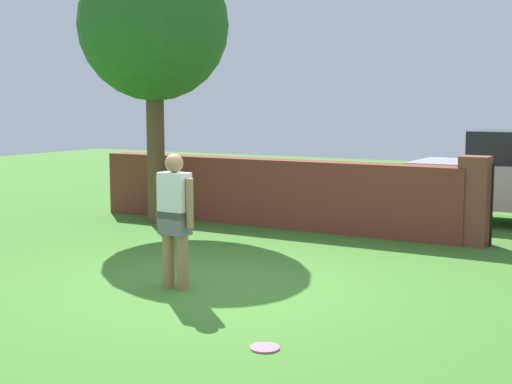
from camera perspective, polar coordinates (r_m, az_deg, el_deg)
ground_plane at (r=8.68m, az=-3.54°, el=-7.59°), size 40.00×40.00×0.00m
brick_wall at (r=12.86m, az=1.05°, el=-0.03°), size 7.12×0.50×1.22m
tree at (r=13.30m, az=-8.26°, el=13.02°), size 2.73×2.73×4.99m
person at (r=8.43m, az=-6.56°, el=-1.83°), size 0.54×0.24×1.62m
frisbee_pink at (r=6.54m, az=0.70°, el=-12.45°), size 0.27×0.27×0.02m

